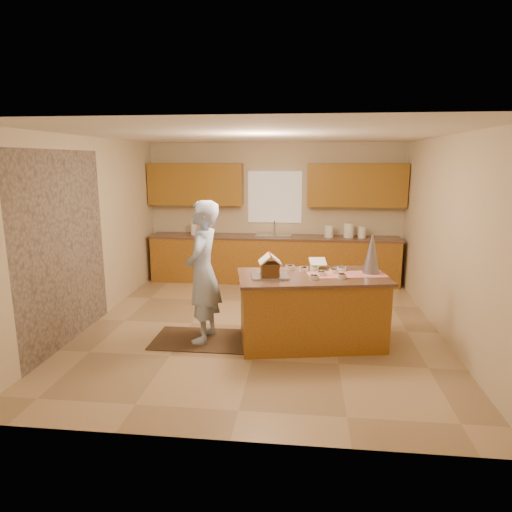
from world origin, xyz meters
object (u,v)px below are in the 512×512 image
object	(u,v)px
tinsel_tree	(372,253)
gingerbread_house	(270,267)
island_base	(311,311)
boy	(203,272)

from	to	relation	value
tinsel_tree	gingerbread_house	xyz separation A→B (m)	(-1.29, -0.34, -0.15)
island_base	boy	bearing A→B (deg)	171.96
tinsel_tree	boy	distance (m)	2.20
tinsel_tree	gingerbread_house	world-z (taller)	tinsel_tree
tinsel_tree	gingerbread_house	distance (m)	1.35
tinsel_tree	boy	world-z (taller)	boy
gingerbread_house	island_base	bearing A→B (deg)	15.76
boy	gingerbread_house	distance (m)	0.89
island_base	tinsel_tree	xyz separation A→B (m)	(0.76, 0.19, 0.76)
boy	island_base	bearing A→B (deg)	96.37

